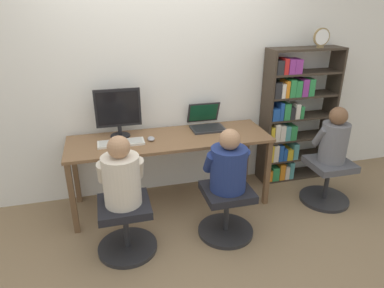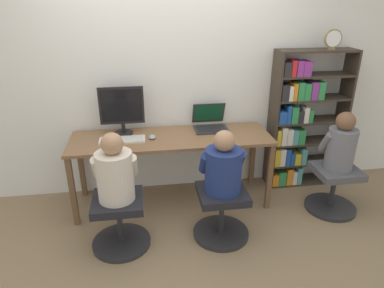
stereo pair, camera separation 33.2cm
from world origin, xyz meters
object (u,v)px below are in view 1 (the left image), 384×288
person_at_monitor (121,176)px  person_at_laptop (228,165)px  office_chair_right (226,209)px  desk_clock (322,37)px  keyboard (121,143)px  office_chair_left (126,225)px  office_chair_side (327,180)px  person_near_shelf (334,138)px  laptop (206,123)px  bookshelf (290,119)px  desktop_monitor (118,112)px

person_at_monitor → person_at_laptop: 0.91m
office_chair_right → desk_clock: size_ratio=2.53×
keyboard → person_at_laptop: 1.06m
office_chair_left → person_at_monitor: 0.48m
person_at_laptop → keyboard: bearing=145.3°
keyboard → office_chair_side: keyboard is taller
keyboard → person_at_laptop: (0.87, -0.60, -0.05)m
office_chair_right → person_near_shelf: bearing=11.5°
office_chair_side → person_at_laptop: bearing=-168.8°
laptop → desk_clock: size_ratio=1.72×
person_at_monitor → office_chair_side: 2.21m
person_at_laptop → office_chair_side: (1.23, 0.24, -0.46)m
desk_clock → person_near_shelf: size_ratio=0.35×
laptop → desk_clock: bearing=-2.3°
office_chair_right → person_at_laptop: person_at_laptop is taller
keyboard → bookshelf: bookshelf is taller
office_chair_right → bookshelf: 1.44m
desktop_monitor → office_chair_right: (0.86, -0.81, -0.75)m
office_chair_right → office_chair_side: same height
person_at_laptop → person_at_monitor: bearing=179.8°
person_at_monitor → bookshelf: (1.97, 0.82, 0.03)m
desk_clock → office_chair_side: desk_clock is taller
desktop_monitor → person_near_shelf: (2.09, -0.56, -0.28)m
laptop → person_at_laptop: person_at_laptop is taller
bookshelf → office_chair_side: bearing=-73.8°
laptop → office_chair_right: bearing=-93.5°
desktop_monitor → laptop: 0.94m
person_at_laptop → office_chair_side: person_at_laptop is taller
bookshelf → desk_clock: size_ratio=7.58×
office_chair_left → person_near_shelf: 2.21m
office_chair_left → office_chair_side: size_ratio=1.00×
desk_clock → office_chair_right: bearing=-148.8°
keyboard → person_at_monitor: (-0.04, -0.60, -0.04)m
laptop → office_chair_right: (-0.05, -0.82, -0.55)m
office_chair_right → person_at_laptop: (0.00, 0.00, 0.46)m
desktop_monitor → office_chair_left: (-0.05, -0.80, -0.75)m
office_chair_left → person_at_laptop: bearing=0.1°
desktop_monitor → office_chair_side: desktop_monitor is taller
desktop_monitor → keyboard: bearing=-92.0°
laptop → person_at_laptop: (-0.05, -0.82, -0.09)m
office_chair_right → person_at_monitor: (-0.91, 0.01, 0.48)m
office_chair_right → office_chair_side: bearing=11.4°
desktop_monitor → laptop: size_ratio=1.39×
keyboard → bookshelf: 1.94m
laptop → person_at_monitor: (-0.96, -0.82, -0.08)m
person_at_laptop → desktop_monitor: bearing=137.0°
desktop_monitor → keyboard: size_ratio=1.11×
keyboard → office_chair_side: (2.10, -0.36, -0.51)m
person_at_laptop → person_near_shelf: (1.23, 0.25, 0.02)m
person_at_monitor → desktop_monitor: bearing=86.4°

